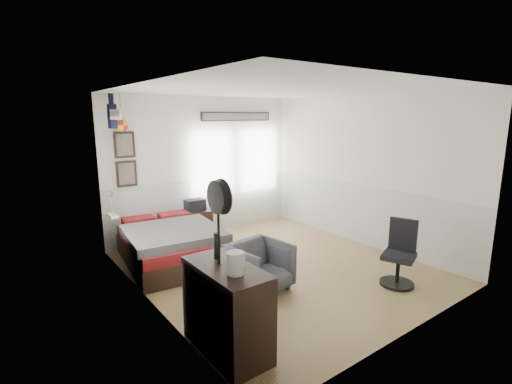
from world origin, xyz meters
TOP-DOWN VIEW (x-y plane):
  - ground_plane at (0.00, 0.00)m, footprint 4.00×4.50m
  - room_shell at (-0.08, 0.19)m, footprint 4.02×4.52m
  - wall_decor at (-1.10, 1.96)m, footprint 3.55×1.32m
  - bed at (-1.25, 1.17)m, footprint 1.54×2.04m
  - dresser at (-1.74, -1.33)m, footprint 0.48×1.00m
  - armchair at (-0.67, -0.47)m, footprint 0.80×0.81m
  - nightstand at (-0.36, 2.01)m, footprint 0.61×0.52m
  - task_chair at (1.00, -1.48)m, footprint 0.53×0.53m
  - kettle at (-1.76, -1.53)m, footprint 0.19×0.16m
  - bottle at (-1.70, -1.11)m, footprint 0.07×0.07m
  - stand_fan at (-1.75, -1.24)m, footprint 0.09×0.35m
  - black_bag at (-0.36, 2.01)m, footprint 0.37×0.24m

SIDE VIEW (x-z plane):
  - ground_plane at x=0.00m, z-range -0.01..0.00m
  - nightstand at x=-0.36m, z-range 0.00..0.56m
  - bed at x=-1.25m, z-range -0.01..0.60m
  - armchair at x=-0.67m, z-range 0.00..0.66m
  - task_chair at x=1.00m, z-range -0.09..0.84m
  - dresser at x=-1.74m, z-range 0.00..0.90m
  - black_bag at x=-0.36m, z-range 0.56..0.77m
  - kettle at x=-1.76m, z-range 0.90..1.11m
  - bottle at x=-1.70m, z-range 0.90..1.17m
  - stand_fan at x=-1.75m, z-range 1.14..1.99m
  - room_shell at x=-0.08m, z-range 0.26..2.97m
  - wall_decor at x=-1.10m, z-range 1.38..2.82m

